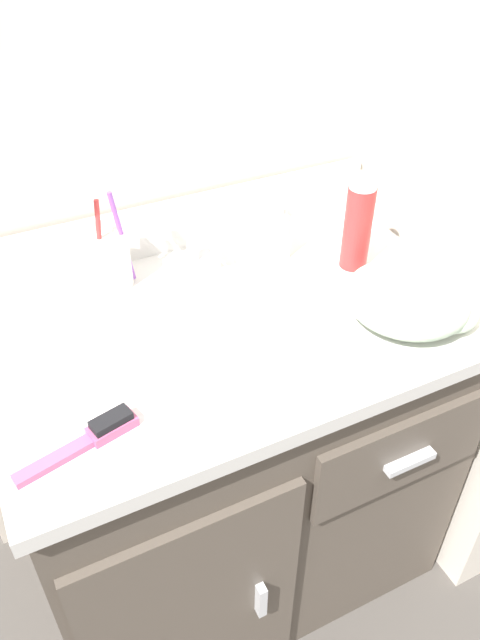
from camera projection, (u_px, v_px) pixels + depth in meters
The scene contains 10 objects.
ground_plane at pixel (235, 553), 1.58m from camera, with size 6.00×6.00×0.00m, color #4C4742.
wall_back at pixel (153, 70), 1.11m from camera, with size 1.05×0.08×2.20m, color beige.
vanity at pixel (234, 454), 1.32m from camera, with size 0.87×0.57×0.76m.
backsplash at pixel (176, 224), 1.25m from camera, with size 0.87×0.02×0.11m.
sink_faucet at pixel (193, 247), 1.19m from camera, with size 0.09×0.09×0.14m.
toothbrush_cup at pixel (112, 258), 1.14m from camera, with size 0.08×0.07×0.20m.
soap_dispenser at pixel (278, 233), 1.23m from camera, with size 0.06×0.06×0.13m.
shaving_cream_can at pixel (358, 223), 1.17m from camera, with size 0.05×0.05×0.19m.
hairbrush at pixel (94, 436), 0.88m from camera, with size 0.19×0.07×0.03m.
hand_towel at pixel (414, 299), 1.08m from camera, with size 0.22×0.22×0.08m.
Camera 1 is at (-0.36, -0.77, 1.46)m, focal length 35.00 mm.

